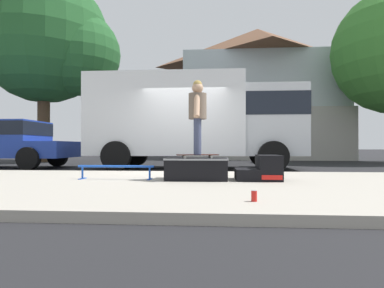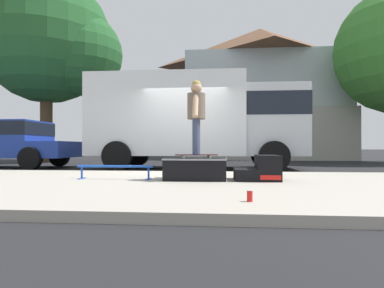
{
  "view_description": "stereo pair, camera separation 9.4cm",
  "coord_description": "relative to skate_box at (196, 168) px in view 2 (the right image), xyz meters",
  "views": [
    {
      "loc": [
        0.96,
        -8.47,
        0.74
      ],
      "look_at": [
        0.36,
        -0.57,
        0.8
      ],
      "focal_mm": 29.96,
      "sensor_mm": 36.0,
      "label": 1
    },
    {
      "loc": [
        1.05,
        -8.47,
        0.74
      ],
      "look_at": [
        0.36,
        -0.57,
        0.8
      ],
      "focal_mm": 29.96,
      "sensor_mm": 36.0,
      "label": 2
    }
  ],
  "objects": [
    {
      "name": "grind_rail",
      "position": [
        -1.54,
        -0.05,
        -0.02
      ],
      "size": [
        1.46,
        0.28,
        0.26
      ],
      "color": "blue",
      "rests_on": "sidewalk_slab"
    },
    {
      "name": "box_truck",
      "position": [
        -0.3,
        4.68,
        1.37
      ],
      "size": [
        6.91,
        2.63,
        3.05
      ],
      "color": "white",
      "rests_on": "ground"
    },
    {
      "name": "skater_kid",
      "position": [
        0.01,
        -0.01,
        1.07
      ],
      "size": [
        0.34,
        0.72,
        1.39
      ],
      "color": "#3F4766",
      "rests_on": "skateboard"
    },
    {
      "name": "house_behind",
      "position": [
        3.05,
        14.97,
        3.91
      ],
      "size": [
        9.54,
        8.23,
        8.4
      ],
      "color": "silver",
      "rests_on": "ground"
    },
    {
      "name": "soda_can",
      "position": [
        0.79,
        -2.33,
        -0.15
      ],
      "size": [
        0.07,
        0.07,
        0.13
      ],
      "color": "red",
      "rests_on": "sidewalk_slab"
    },
    {
      "name": "kicker_ramp",
      "position": [
        1.2,
        -0.0,
        -0.02
      ],
      "size": [
        0.81,
        0.73,
        0.46
      ],
      "color": "black",
      "rests_on": "sidewalk_slab"
    },
    {
      "name": "street_tree_main",
      "position": [
        -7.51,
        8.72,
        5.38
      ],
      "size": [
        6.72,
        6.11,
        8.96
      ],
      "color": "brown",
      "rests_on": "ground"
    },
    {
      "name": "ground_plane",
      "position": [
        -0.6,
        2.48,
        -0.33
      ],
      "size": [
        140.0,
        140.0,
        0.0
      ],
      "primitive_type": "plane",
      "color": "black"
    },
    {
      "name": "sidewalk_slab",
      "position": [
        -0.6,
        -0.52,
        -0.27
      ],
      "size": [
        50.0,
        5.0,
        0.12
      ],
      "primitive_type": "cube",
      "color": "#A8A093",
      "rests_on": "ground"
    },
    {
      "name": "skate_box",
      "position": [
        0.0,
        0.0,
        0.0
      ],
      "size": [
        1.15,
        0.78,
        0.4
      ],
      "color": "black",
      "rests_on": "sidewalk_slab"
    },
    {
      "name": "skateboard",
      "position": [
        0.01,
        -0.01,
        0.24
      ],
      "size": [
        0.8,
        0.37,
        0.07
      ],
      "color": "#4C1E14",
      "rests_on": "skate_box"
    }
  ]
}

